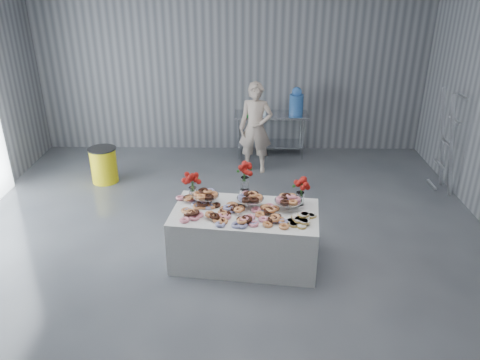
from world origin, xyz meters
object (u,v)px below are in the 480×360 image
(display_table, at_px, (245,236))
(person, at_px, (256,128))
(water_jug, at_px, (296,102))
(stepladder, at_px, (447,142))
(trash_barrel, at_px, (104,165))
(prep_table, at_px, (271,127))

(display_table, distance_m, person, 3.10)
(water_jug, xyz_separation_m, stepladder, (2.43, -1.65, -0.24))
(display_table, relative_size, stepladder, 1.05)
(stepladder, bearing_deg, person, 165.73)
(person, xyz_separation_m, trash_barrel, (-2.79, -0.56, -0.54))
(prep_table, bearing_deg, stepladder, -29.45)
(display_table, xyz_separation_m, stepladder, (3.44, 2.23, 0.53))
(display_table, distance_m, prep_table, 3.92)
(water_jug, relative_size, stepladder, 0.31)
(person, height_order, trash_barrel, person)
(display_table, xyz_separation_m, person, (0.18, 3.06, 0.49))
(prep_table, xyz_separation_m, person, (-0.33, -0.83, 0.25))
(display_table, distance_m, stepladder, 4.14)
(person, relative_size, stepladder, 0.96)
(trash_barrel, bearing_deg, display_table, -43.81)
(water_jug, bearing_deg, person, -135.18)
(person, bearing_deg, trash_barrel, -160.45)
(display_table, relative_size, trash_barrel, 2.90)
(trash_barrel, bearing_deg, water_jug, 20.89)
(water_jug, distance_m, trash_barrel, 3.96)
(prep_table, height_order, trash_barrel, prep_table)
(display_table, xyz_separation_m, prep_table, (0.51, 3.88, 0.24))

